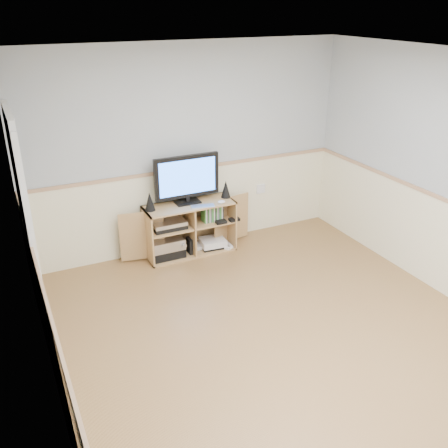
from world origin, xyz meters
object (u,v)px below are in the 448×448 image
Objects in this scene: monitor at (187,178)px; game_consoles at (212,243)px; keyboard at (203,206)px; media_cabinet at (188,227)px.

monitor reaches higher than game_consoles.
keyboard is at bearing -57.89° from monitor.
keyboard reaches higher than media_cabinet.
media_cabinet is at bearing 167.35° from game_consoles.
monitor is (0.00, -0.00, 0.64)m from media_cabinet.
monitor reaches higher than media_cabinet.
game_consoles is (0.28, -0.06, -0.26)m from media_cabinet.
game_consoles is at bearing -12.65° from media_cabinet.
monitor is at bearing -90.00° from media_cabinet.
media_cabinet is 3.78× the size of game_consoles.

